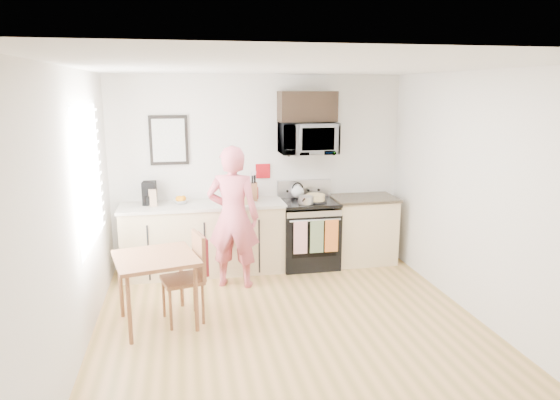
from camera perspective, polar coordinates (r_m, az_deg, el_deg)
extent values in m
plane|color=olive|center=(5.15, 1.79, -15.28)|extent=(4.60, 4.60, 0.00)
cube|color=silver|center=(6.91, -2.40, 3.33)|extent=(4.00, 0.04, 2.60)
cube|color=silver|center=(2.62, 13.57, -12.81)|extent=(4.00, 0.04, 2.60)
cube|color=silver|center=(4.68, -22.75, -2.13)|extent=(0.04, 4.60, 2.60)
cube|color=silver|center=(5.49, 22.70, -0.06)|extent=(0.04, 4.60, 2.60)
cube|color=silver|center=(4.56, 2.02, 14.98)|extent=(4.00, 4.60, 0.04)
cube|color=silver|center=(5.39, -21.13, 2.57)|extent=(0.02, 1.40, 1.50)
cube|color=white|center=(5.39, -21.02, 2.58)|extent=(0.01, 1.30, 1.40)
cube|color=#D4C088|center=(6.73, -8.70, -4.48)|extent=(2.10, 0.60, 0.90)
cube|color=beige|center=(6.61, -8.84, -0.58)|extent=(2.14, 0.64, 0.04)
cube|color=#D4C088|center=(7.17, 9.43, -3.46)|extent=(0.84, 0.60, 0.90)
cube|color=black|center=(7.05, 9.57, 0.22)|extent=(0.88, 0.64, 0.04)
cube|color=black|center=(6.93, 3.25, -4.41)|extent=(0.76, 0.65, 0.77)
cube|color=black|center=(6.62, 3.94, -4.67)|extent=(0.61, 0.02, 0.45)
cube|color=#B0B0B4|center=(6.53, 3.98, -1.89)|extent=(0.74, 0.02, 0.14)
cylinder|color=#B0B0B4|center=(6.50, 4.08, -2.34)|extent=(0.68, 0.02, 0.02)
cube|color=black|center=(6.80, 3.31, -0.27)|extent=(0.76, 0.65, 0.04)
cube|color=#B0B0B4|center=(7.03, 2.77, 1.33)|extent=(0.76, 0.08, 0.24)
cube|color=silver|center=(6.50, 2.35, -4.31)|extent=(0.18, 0.02, 0.44)
cube|color=#546745|center=(6.56, 4.23, -4.20)|extent=(0.18, 0.02, 0.44)
cube|color=#C65C1D|center=(6.61, 5.91, -4.09)|extent=(0.18, 0.02, 0.44)
imported|color=#B0B0B4|center=(6.76, 3.18, 7.05)|extent=(0.76, 0.51, 0.42)
cube|color=black|center=(6.77, 3.13, 10.63)|extent=(0.76, 0.35, 0.40)
cube|color=black|center=(6.75, -12.59, 6.68)|extent=(0.50, 0.03, 0.65)
cube|color=#AEB3A9|center=(6.73, -12.60, 6.67)|extent=(0.42, 0.01, 0.56)
cube|color=#A50E16|center=(6.90, -1.97, 3.33)|extent=(0.20, 0.02, 0.20)
imported|color=#BC3347|center=(6.11, -5.38, -1.97)|extent=(0.74, 0.59, 1.76)
cube|color=brown|center=(5.27, -14.05, -6.47)|extent=(0.79, 0.79, 0.04)
cylinder|color=brown|center=(5.07, -16.85, -11.95)|extent=(0.04, 0.04, 0.70)
cylinder|color=brown|center=(5.17, -9.55, -11.06)|extent=(0.04, 0.04, 0.70)
cylinder|color=brown|center=(5.67, -17.74, -9.34)|extent=(0.04, 0.04, 0.70)
cylinder|color=brown|center=(5.76, -11.22, -8.61)|extent=(0.04, 0.04, 0.70)
cube|color=brown|center=(5.38, -11.12, -8.95)|extent=(0.48, 0.48, 0.04)
cube|color=brown|center=(5.34, -9.26, -6.21)|extent=(0.13, 0.39, 0.48)
cube|color=maroon|center=(5.34, -9.01, -6.08)|extent=(0.14, 0.36, 0.40)
cylinder|color=brown|center=(5.29, -12.38, -12.20)|extent=(0.03, 0.03, 0.44)
cylinder|color=brown|center=(5.36, -8.79, -11.70)|extent=(0.03, 0.03, 0.44)
cylinder|color=brown|center=(5.59, -13.14, -10.83)|extent=(0.03, 0.03, 0.44)
cylinder|color=brown|center=(5.66, -9.75, -10.39)|extent=(0.03, 0.03, 0.44)
cube|color=brown|center=(6.71, -3.06, 0.95)|extent=(0.12, 0.16, 0.23)
cylinder|color=#A50E16|center=(6.83, -3.00, 0.82)|extent=(0.12, 0.12, 0.16)
imported|color=silver|center=(6.66, -11.32, -0.17)|extent=(0.27, 0.27, 0.05)
cube|color=tan|center=(6.57, -14.35, 0.24)|extent=(0.10, 0.10, 0.22)
cube|color=black|center=(6.69, -14.70, 0.79)|extent=(0.18, 0.22, 0.30)
cylinder|color=black|center=(6.62, -14.71, 0.00)|extent=(0.11, 0.11, 0.11)
cube|color=tan|center=(6.51, -4.71, -0.01)|extent=(0.29, 0.14, 0.11)
cylinder|color=black|center=(6.72, 4.08, -0.13)|extent=(0.31, 0.31, 0.02)
cylinder|color=tan|center=(6.71, 4.09, 0.31)|extent=(0.25, 0.25, 0.08)
sphere|color=silver|center=(6.91, 2.02, 0.92)|extent=(0.18, 0.18, 0.18)
cone|color=silver|center=(6.89, 2.03, 1.68)|extent=(0.06, 0.06, 0.06)
torus|color=black|center=(6.90, 2.02, 1.38)|extent=(0.16, 0.02, 0.16)
cylinder|color=#B0B0B4|center=(6.58, 2.97, -0.01)|extent=(0.20, 0.20, 0.10)
cylinder|color=black|center=(6.42, 2.76, 0.06)|extent=(0.09, 0.18, 0.02)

